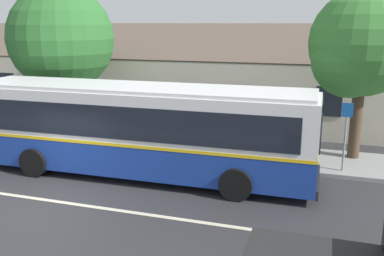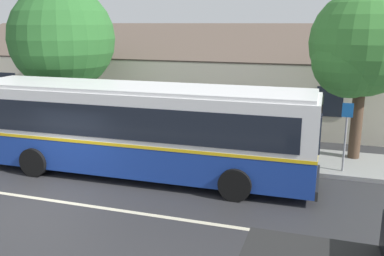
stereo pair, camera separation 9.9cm
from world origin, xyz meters
The scene contains 9 objects.
ground_plane centered at (0.00, 0.00, 0.00)m, with size 300.00×300.00×0.00m, color #2D2D30.
sidewalk_far centered at (0.00, 6.00, 0.07)m, with size 60.00×3.00×0.15m, color gray.
lane_divider_stripe centered at (0.00, 0.00, 0.00)m, with size 60.00×0.16×0.01m, color beige.
community_building centered at (-0.56, 13.73, 1.79)m, with size 24.78×9.20×6.13m.
transit_bus centered at (1.72, 2.90, 1.67)m, with size 12.10×2.87×3.10m.
bench_by_building centered at (-5.52, 5.97, 0.57)m, with size 1.77×0.51×0.94m.
street_tree_primary centered at (8.81, 6.64, 4.27)m, with size 3.86×3.86×6.37m.
street_tree_secondary centered at (-3.62, 6.68, 4.32)m, with size 4.66×4.66×6.78m.
bus_stop_sign centered at (8.50, 4.99, 1.64)m, with size 0.36×0.07×2.40m.
Camera 2 is at (7.89, -9.94, 5.15)m, focal length 40.00 mm.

